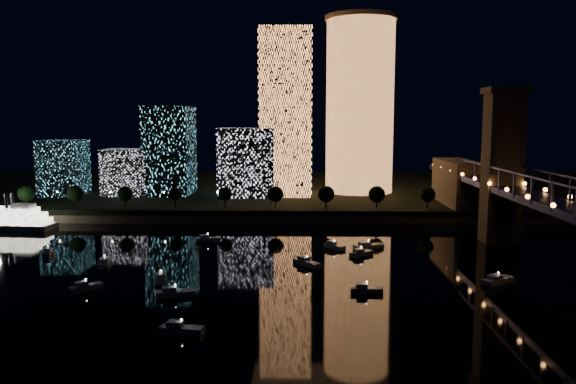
# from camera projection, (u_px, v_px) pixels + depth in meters

# --- Properties ---
(ground) EXTENTS (520.00, 520.00, 0.00)m
(ground) POSITION_uv_depth(u_px,v_px,m) (301.00, 285.00, 135.95)
(ground) COLOR black
(ground) RESTS_ON ground
(far_bank) EXTENTS (420.00, 160.00, 5.00)m
(far_bank) POSITION_uv_depth(u_px,v_px,m) (301.00, 191.00, 294.25)
(far_bank) COLOR black
(far_bank) RESTS_ON ground
(seawall) EXTENTS (420.00, 6.00, 3.00)m
(seawall) POSITION_uv_depth(u_px,v_px,m) (301.00, 219.00, 217.05)
(seawall) COLOR #6B5E4C
(seawall) RESTS_ON ground
(tower_cylindrical) EXTENTS (34.00, 34.00, 82.81)m
(tower_cylindrical) POSITION_uv_depth(u_px,v_px,m) (360.00, 105.00, 267.27)
(tower_cylindrical) COLOR #F8944F
(tower_cylindrical) RESTS_ON far_bank
(tower_rectangular) EXTENTS (23.65, 23.65, 75.26)m
(tower_rectangular) POSITION_uv_depth(u_px,v_px,m) (286.00, 113.00, 257.74)
(tower_rectangular) COLOR #F8944F
(tower_rectangular) RESTS_ON far_bank
(midrise_blocks) EXTENTS (106.81, 30.37, 40.83)m
(midrise_blocks) POSITION_uv_depth(u_px,v_px,m) (169.00, 160.00, 260.45)
(midrise_blocks) COLOR white
(midrise_blocks) RESTS_ON far_bank
(truss_bridge) EXTENTS (13.00, 266.00, 50.00)m
(truss_bridge) POSITION_uv_depth(u_px,v_px,m) (568.00, 217.00, 136.08)
(truss_bridge) COLOR navy
(truss_bridge) RESTS_ON ground
(motorboats) EXTENTS (129.80, 83.95, 2.78)m
(motorboats) POSITION_uv_depth(u_px,v_px,m) (260.00, 267.00, 149.30)
(motorboats) COLOR silver
(motorboats) RESTS_ON ground
(esplanade_trees) EXTENTS (166.42, 6.75, 8.87)m
(esplanade_trees) POSITION_uv_depth(u_px,v_px,m) (226.00, 194.00, 222.52)
(esplanade_trees) COLOR black
(esplanade_trees) RESTS_ON far_bank
(street_lamps) EXTENTS (132.70, 0.70, 5.65)m
(street_lamps) POSITION_uv_depth(u_px,v_px,m) (218.00, 195.00, 228.75)
(street_lamps) COLOR black
(street_lamps) RESTS_ON far_bank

